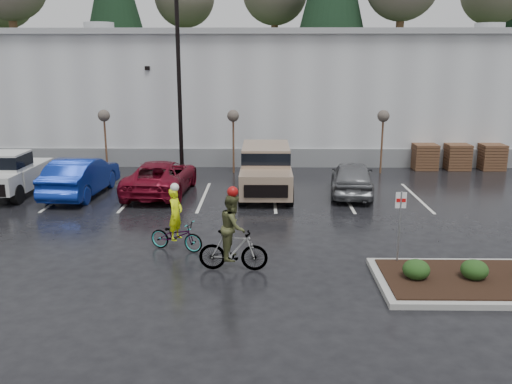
{
  "coord_description": "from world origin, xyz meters",
  "views": [
    {
      "loc": [
        0.04,
        -14.16,
        5.75
      ],
      "look_at": [
        -0.22,
        3.67,
        1.3
      ],
      "focal_mm": 38.0,
      "sensor_mm": 36.0,
      "label": 1
    }
  ],
  "objects_px": {
    "suv_tan": "(266,171)",
    "pallet_stack_c": "(492,157)",
    "pallet_stack_b": "(457,157)",
    "car_red": "(161,177)",
    "sapling_east": "(383,119)",
    "lamppost": "(178,59)",
    "fire_lane_sign": "(400,219)",
    "car_blue": "(81,176)",
    "pickup_white": "(13,171)",
    "cyclist_hivis": "(176,229)",
    "cyclist_olive": "(233,240)",
    "car_grey": "(352,178)",
    "sapling_mid": "(233,119)",
    "sapling_west": "(104,119)",
    "pallet_stack_a": "(425,157)"
  },
  "relations": [
    {
      "from": "pickup_white",
      "to": "cyclist_olive",
      "type": "relative_size",
      "value": 2.18
    },
    {
      "from": "cyclist_olive",
      "to": "pallet_stack_c",
      "type": "bearing_deg",
      "value": -39.32
    },
    {
      "from": "pallet_stack_c",
      "to": "cyclist_hivis",
      "type": "relative_size",
      "value": 0.64
    },
    {
      "from": "sapling_mid",
      "to": "pallet_stack_c",
      "type": "distance_m",
      "value": 13.69
    },
    {
      "from": "car_grey",
      "to": "cyclist_olive",
      "type": "relative_size",
      "value": 1.82
    },
    {
      "from": "lamppost",
      "to": "car_blue",
      "type": "height_order",
      "value": "lamppost"
    },
    {
      "from": "pallet_stack_a",
      "to": "car_blue",
      "type": "height_order",
      "value": "car_blue"
    },
    {
      "from": "sapling_east",
      "to": "car_blue",
      "type": "relative_size",
      "value": 0.64
    },
    {
      "from": "pallet_stack_b",
      "to": "car_red",
      "type": "xyz_separation_m",
      "value": [
        -14.6,
        -5.44,
        0.05
      ]
    },
    {
      "from": "pallet_stack_b",
      "to": "suv_tan",
      "type": "bearing_deg",
      "value": -151.41
    },
    {
      "from": "fire_lane_sign",
      "to": "cyclist_hivis",
      "type": "relative_size",
      "value": 1.04
    },
    {
      "from": "pallet_stack_b",
      "to": "sapling_mid",
      "type": "bearing_deg",
      "value": -175.11
    },
    {
      "from": "lamppost",
      "to": "fire_lane_sign",
      "type": "height_order",
      "value": "lamppost"
    },
    {
      "from": "pallet_stack_b",
      "to": "car_grey",
      "type": "height_order",
      "value": "car_grey"
    },
    {
      "from": "car_blue",
      "to": "car_grey",
      "type": "relative_size",
      "value": 1.15
    },
    {
      "from": "pallet_stack_c",
      "to": "car_grey",
      "type": "distance_m",
      "value": 9.87
    },
    {
      "from": "suv_tan",
      "to": "pallet_stack_c",
      "type": "bearing_deg",
      "value": 24.81
    },
    {
      "from": "lamppost",
      "to": "cyclist_hivis",
      "type": "height_order",
      "value": "lamppost"
    },
    {
      "from": "sapling_mid",
      "to": "cyclist_hivis",
      "type": "bearing_deg",
      "value": -95.57
    },
    {
      "from": "sapling_west",
      "to": "fire_lane_sign",
      "type": "distance_m",
      "value": 17.46
    },
    {
      "from": "sapling_east",
      "to": "fire_lane_sign",
      "type": "distance_m",
      "value": 13.06
    },
    {
      "from": "pallet_stack_b",
      "to": "car_red",
      "type": "height_order",
      "value": "car_red"
    },
    {
      "from": "pickup_white",
      "to": "cyclist_hivis",
      "type": "distance_m",
      "value": 10.77
    },
    {
      "from": "pickup_white",
      "to": "car_blue",
      "type": "bearing_deg",
      "value": -5.68
    },
    {
      "from": "car_blue",
      "to": "car_red",
      "type": "bearing_deg",
      "value": -170.57
    },
    {
      "from": "sapling_east",
      "to": "car_blue",
      "type": "xyz_separation_m",
      "value": [
        -13.74,
        -4.77,
        -1.9
      ]
    },
    {
      "from": "sapling_west",
      "to": "car_blue",
      "type": "xyz_separation_m",
      "value": [
        0.26,
        -4.77,
        -1.9
      ]
    },
    {
      "from": "car_red",
      "to": "car_grey",
      "type": "relative_size",
      "value": 1.2
    },
    {
      "from": "fire_lane_sign",
      "to": "cyclist_olive",
      "type": "xyz_separation_m",
      "value": [
        -4.6,
        -0.28,
        -0.54
      ]
    },
    {
      "from": "car_blue",
      "to": "pallet_stack_c",
      "type": "bearing_deg",
      "value": -159.92
    },
    {
      "from": "pallet_stack_b",
      "to": "cyclist_olive",
      "type": "bearing_deg",
      "value": -127.98
    },
    {
      "from": "car_grey",
      "to": "sapling_west",
      "type": "bearing_deg",
      "value": -13.87
    },
    {
      "from": "pallet_stack_a",
      "to": "pallet_stack_c",
      "type": "bearing_deg",
      "value": 0.0
    },
    {
      "from": "sapling_east",
      "to": "car_blue",
      "type": "height_order",
      "value": "sapling_east"
    },
    {
      "from": "sapling_east",
      "to": "suv_tan",
      "type": "height_order",
      "value": "sapling_east"
    },
    {
      "from": "pallet_stack_a",
      "to": "pickup_white",
      "type": "relative_size",
      "value": 0.26
    },
    {
      "from": "pallet_stack_c",
      "to": "car_red",
      "type": "xyz_separation_m",
      "value": [
        -16.4,
        -5.44,
        0.05
      ]
    },
    {
      "from": "suv_tan",
      "to": "car_grey",
      "type": "xyz_separation_m",
      "value": [
        3.69,
        -0.03,
        -0.29
      ]
    },
    {
      "from": "pickup_white",
      "to": "suv_tan",
      "type": "distance_m",
      "value": 10.89
    },
    {
      "from": "pallet_stack_c",
      "to": "suv_tan",
      "type": "bearing_deg",
      "value": -155.19
    },
    {
      "from": "cyclist_olive",
      "to": "car_red",
      "type": "bearing_deg",
      "value": 25.53
    },
    {
      "from": "lamppost",
      "to": "pallet_stack_c",
      "type": "relative_size",
      "value": 6.83
    },
    {
      "from": "pallet_stack_c",
      "to": "suv_tan",
      "type": "height_order",
      "value": "suv_tan"
    },
    {
      "from": "cyclist_hivis",
      "to": "fire_lane_sign",
      "type": "bearing_deg",
      "value": -82.41
    },
    {
      "from": "sapling_mid",
      "to": "pallet_stack_a",
      "type": "relative_size",
      "value": 2.37
    },
    {
      "from": "pallet_stack_c",
      "to": "car_grey",
      "type": "xyz_separation_m",
      "value": [
        -8.18,
        -5.52,
        0.07
      ]
    },
    {
      "from": "suv_tan",
      "to": "cyclist_hivis",
      "type": "xyz_separation_m",
      "value": [
        -2.75,
        -7.01,
        -0.37
      ]
    },
    {
      "from": "sapling_east",
      "to": "car_red",
      "type": "distance_m",
      "value": 11.48
    },
    {
      "from": "pallet_stack_b",
      "to": "sapling_east",
      "type": "bearing_deg",
      "value": -166.61
    },
    {
      "from": "suv_tan",
      "to": "cyclist_olive",
      "type": "bearing_deg",
      "value": -96.13
    }
  ]
}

